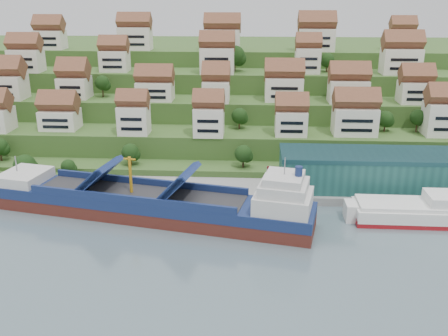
{
  "coord_description": "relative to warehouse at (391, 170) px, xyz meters",
  "views": [
    {
      "loc": [
        13.85,
        -113.1,
        53.62
      ],
      "look_at": [
        6.52,
        14.0,
        8.0
      ],
      "focal_mm": 40.0,
      "sensor_mm": 36.0,
      "label": 1
    }
  ],
  "objects": [
    {
      "name": "ground",
      "position": [
        -52.0,
        -17.0,
        -7.2
      ],
      "size": [
        300.0,
        300.0,
        0.0
      ],
      "primitive_type": "plane",
      "color": "slate",
      "rests_on": "ground"
    },
    {
      "name": "flagpole",
      "position": [
        -33.89,
        -7.0,
        -0.32
      ],
      "size": [
        1.28,
        0.16,
        8.0
      ],
      "color": "gray",
      "rests_on": "quay"
    },
    {
      "name": "cargo_ship",
      "position": [
        -61.39,
        -18.06,
        -3.76
      ],
      "size": [
        83.12,
        29.38,
        18.3
      ],
      "rotation": [
        0.0,
        0.0,
        -0.21
      ],
      "color": "#512018",
      "rests_on": "ground"
    },
    {
      "name": "hillside_village",
      "position": [
        -49.75,
        43.53,
        17.21
      ],
      "size": [
        157.93,
        65.14,
        28.73
      ],
      "color": "white",
      "rests_on": "ground"
    },
    {
      "name": "hillside_trees",
      "position": [
        -61.02,
        28.12,
        9.76
      ],
      "size": [
        144.47,
        62.57,
        32.08
      ],
      "color": "#1B3B13",
      "rests_on": "ground"
    },
    {
      "name": "quay",
      "position": [
        -32.0,
        -2.0,
        -6.1
      ],
      "size": [
        180.0,
        14.0,
        2.2
      ],
      "primitive_type": "cube",
      "color": "gray",
      "rests_on": "ground"
    },
    {
      "name": "second_ship",
      "position": [
        1.81,
        -16.56,
        -4.79
      ],
      "size": [
        27.59,
        10.47,
        7.97
      ],
      "rotation": [
        0.0,
        0.0,
        -0.01
      ],
      "color": "maroon",
      "rests_on": "ground"
    },
    {
      "name": "hillside",
      "position": [
        -52.0,
        86.55,
        3.46
      ],
      "size": [
        260.0,
        128.0,
        31.0
      ],
      "color": "#2D4C1E",
      "rests_on": "ground"
    },
    {
      "name": "warehouse",
      "position": [
        0.0,
        0.0,
        0.0
      ],
      "size": [
        60.0,
        15.0,
        10.0
      ],
      "primitive_type": "cube",
      "color": "#1F5550",
      "rests_on": "quay"
    }
  ]
}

